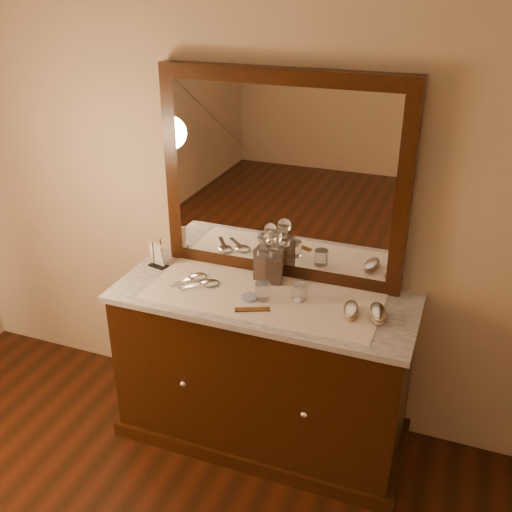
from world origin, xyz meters
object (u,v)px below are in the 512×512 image
Objects in this scene: dresser_cabinet at (263,371)px; pin_dish at (249,297)px; comb at (252,310)px; decanter_right at (275,262)px; brush_near at (351,311)px; hand_mirror_inner at (206,284)px; mirror_frame at (282,178)px; hand_mirror_outer at (194,278)px; napkin_rack at (157,256)px; brush_far at (378,313)px; decanter_left at (263,260)px.

dresser_cabinet is 17.55× the size of pin_dish.
comb is 0.31m from decanter_right.
brush_near reaches higher than hand_mirror_inner.
hand_mirror_outer is at bearing -148.47° from mirror_frame.
hand_mirror_inner is at bearing -152.51° from decanter_right.
napkin_rack is 0.62m from decanter_right.
hand_mirror_outer is at bearing 176.36° from brush_near.
napkin_rack is 0.34m from hand_mirror_inner.
comb is at bearing -24.85° from hand_mirror_inner.
dresser_cabinet is 9.74× the size of napkin_rack.
decanter_right is at bearing -86.52° from mirror_frame.
comb is at bearing -88.86° from dresser_cabinet.
brush_far is at bearing -4.98° from napkin_rack.
napkin_rack is at bearing 165.13° from pin_dish.
brush_far reaches higher than pin_dish.
brush_far is at bearing -1.47° from dresser_cabinet.
pin_dish is at bearing -126.16° from dresser_cabinet.
hand_mirror_inner reaches higher than dresser_cabinet.
napkin_rack reaches higher than comb.
comb is (0.00, -0.40, -0.49)m from mirror_frame.
brush_far is at bearing 9.93° from brush_near.
hand_mirror_inner is at bearing -179.62° from brush_far.
decanter_left is at bearing 36.64° from hand_mirror_inner.
hand_mirror_outer is at bearing -162.62° from decanter_right.
napkin_rack is (-0.62, 0.24, 0.05)m from comb.
dresser_cabinet is 0.97m from mirror_frame.
napkin_rack is 0.73× the size of hand_mirror_outer.
hand_mirror_outer reaches higher than comb.
dresser_cabinet is at bearing -90.00° from mirror_frame.
hand_mirror_outer is at bearing -156.46° from decanter_left.
mirror_frame is at bearing 31.53° from hand_mirror_outer.
brush_near is (0.42, 0.12, 0.02)m from comb.
brush_far reaches higher than dresser_cabinet.
dresser_cabinet is at bearing -8.04° from napkin_rack.
mirror_frame is at bearing 93.48° from decanter_right.
mirror_frame is 8.35× the size of napkin_rack.
napkin_rack is 0.84× the size of brush_far.
brush_near reaches higher than pin_dish.
mirror_frame reaches higher than decanter_left.
decanter_right is at bearing 65.69° from comb.
mirror_frame reaches higher than hand_mirror_outer.
mirror_frame is 0.65m from hand_mirror_outer.
comb is 0.32m from hand_mirror_inner.
decanter_right is 0.35m from hand_mirror_inner.
comb is 0.63× the size of decanter_left.
brush_near is at bearing -6.62° from napkin_rack.
decanter_left is (0.56, 0.07, 0.04)m from napkin_rack.
decanter_left is (-0.06, -0.09, -0.40)m from mirror_frame.
decanter_left is (-0.01, 0.22, 0.09)m from pin_dish.
decanter_right is 1.50× the size of hand_mirror_inner.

